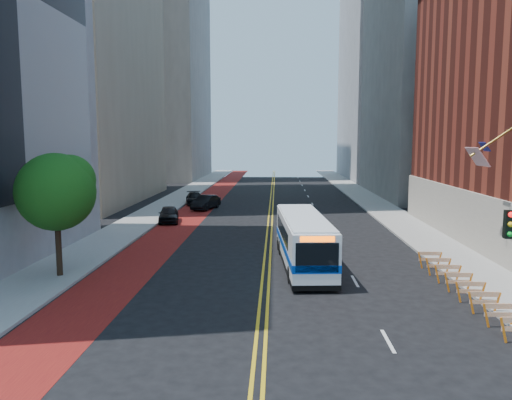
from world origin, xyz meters
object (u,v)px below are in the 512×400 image
at_px(car_b, 206,202).
at_px(car_c, 195,198).
at_px(car_a, 169,214).
at_px(street_tree, 57,189).
at_px(transit_bus, 303,240).

distance_m(car_b, car_c, 4.59).
xyz_separation_m(car_a, car_b, (2.21, 8.61, 0.02)).
xyz_separation_m(street_tree, car_a, (1.94, 18.53, -4.17)).
relative_size(street_tree, car_c, 1.42).
bearing_deg(street_tree, car_c, 85.89).
relative_size(street_tree, car_a, 1.54).
bearing_deg(car_c, car_a, -104.05).
bearing_deg(car_c, street_tree, -106.78).
distance_m(transit_bus, car_a, 19.19).
xyz_separation_m(street_tree, car_b, (4.16, 27.14, -4.15)).
distance_m(street_tree, car_c, 31.68).
xyz_separation_m(transit_bus, car_a, (-11.48, 15.36, -0.86)).
bearing_deg(street_tree, car_b, 81.29).
bearing_deg(transit_bus, street_tree, -170.52).
distance_m(transit_bus, car_b, 25.71).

